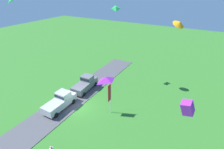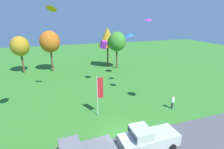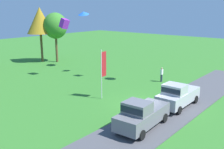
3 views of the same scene
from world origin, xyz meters
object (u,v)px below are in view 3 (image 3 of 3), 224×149
Objects in this scene: car_pickup_near_entrance at (141,114)px; tree_far_left at (55,26)px; tree_lone_near at (40,21)px; car_pickup_far_end at (177,95)px; kite_delta_high_right at (83,13)px; person_beside_suv at (162,74)px; kite_box_near_flag at (64,24)px; flag_banner at (103,68)px.

car_pickup_near_entrance is 0.65× the size of tree_far_left.
car_pickup_far_end is at bearing -100.50° from tree_lone_near.
car_pickup_near_entrance is at bearing -123.60° from kite_delta_high_right.
tree_lone_near is 5.54× the size of kite_delta_high_right.
person_beside_suv is at bearing 22.99° from car_pickup_near_entrance.
tree_lone_near is 7.73× the size of kite_box_near_flag.
tree_far_left is (6.26, 24.06, 4.62)m from car_pickup_far_end.
person_beside_suv is 0.22× the size of tree_far_left.
car_pickup_near_entrance is at bearing -112.59° from kite_box_near_flag.
flag_banner is (-2.26, 6.56, 1.89)m from car_pickup_far_end.
kite_delta_high_right reaches higher than car_pickup_near_entrance.
tree_far_left is 1.65× the size of flag_banner.
flag_banner is at bearing -127.24° from kite_delta_high_right.
tree_far_left is (11.80, 24.02, 4.62)m from car_pickup_near_entrance.
tree_lone_near is at bearing 68.23° from car_pickup_near_entrance.
tree_far_left is 10.02m from kite_box_near_flag.
person_beside_suv is 21.68m from tree_lone_near.
tree_lone_near is at bearing 69.49° from kite_box_near_flag.
person_beside_suv is at bearing -88.26° from kite_delta_high_right.
person_beside_suv is at bearing -85.57° from tree_lone_near.
car_pickup_far_end is 26.99m from tree_lone_near.
kite_delta_high_right reaches higher than flag_banner.
person_beside_suv is 13.16m from kite_box_near_flag.
kite_delta_high_right is (8.32, 10.94, 4.77)m from flag_banner.
tree_far_left reaches higher than flag_banner.
kite_box_near_flag reaches higher than car_pickup_near_entrance.
kite_box_near_flag is at bearing 70.56° from flag_banner.
car_pickup_far_end is 0.58× the size of tree_lone_near.
kite_box_near_flag is (-5.32, -8.45, 0.88)m from tree_far_left.
kite_delta_high_right is (-0.38, 12.38, 6.89)m from person_beside_suv.
tree_lone_near is (-1.62, 20.87, 5.67)m from person_beside_suv.
tree_far_left is (-0.18, 18.94, 4.85)m from person_beside_suv.
car_pickup_far_end is at bearing -141.45° from person_beside_suv.
kite_box_near_flag is (6.48, 15.57, 5.50)m from car_pickup_near_entrance.
person_beside_suv is (6.43, 5.13, -0.23)m from car_pickup_far_end.
person_beside_suv is 1.10× the size of kite_delta_high_right.
flag_banner reaches higher than person_beside_suv.
tree_lone_near reaches higher than tree_far_left.
kite_box_near_flag reaches higher than car_pickup_far_end.
car_pickup_far_end reaches higher than person_beside_suv.
kite_box_near_flag is at bearing -110.51° from tree_lone_near.
person_beside_suv is at bearing 38.55° from car_pickup_far_end.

